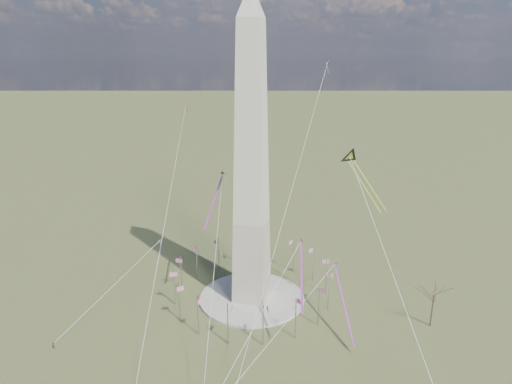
% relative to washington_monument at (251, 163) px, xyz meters
% --- Properties ---
extents(ground, '(2000.00, 2000.00, 0.00)m').
position_rel_washington_monument_xyz_m(ground, '(0.00, 0.00, -47.95)').
color(ground, '#4C572B').
rests_on(ground, ground).
extents(plaza, '(36.00, 36.00, 0.80)m').
position_rel_washington_monument_xyz_m(plaza, '(0.00, 0.00, -47.55)').
color(plaza, '#BCB4AC').
rests_on(plaza, ground).
extents(washington_monument, '(15.56, 15.56, 100.00)m').
position_rel_washington_monument_xyz_m(washington_monument, '(0.00, 0.00, 0.00)').
color(washington_monument, beige).
rests_on(washington_monument, plaza).
extents(flagpole_ring, '(54.40, 54.40, 13.00)m').
position_rel_washington_monument_xyz_m(flagpole_ring, '(-0.00, -0.00, -40.68)').
color(flagpole_ring, '#AEB0B5').
rests_on(flagpole_ring, ground).
extents(tree_near, '(9.08, 9.08, 15.88)m').
position_rel_washington_monument_xyz_m(tree_near, '(57.85, -1.31, -36.63)').
color(tree_near, '#48362B').
rests_on(tree_near, ground).
extents(person_west, '(0.98, 0.79, 1.92)m').
position_rel_washington_monument_xyz_m(person_west, '(-47.73, -40.95, -46.99)').
color(person_west, gray).
rests_on(person_west, ground).
extents(kite_delta_black, '(15.82, 17.39, 15.80)m').
position_rel_washington_monument_xyz_m(kite_delta_black, '(30.57, 5.20, 1.75)').
color(kite_delta_black, black).
rests_on(kite_delta_black, ground).
extents(kite_diamond_purple, '(1.96, 3.18, 10.09)m').
position_rel_washington_monument_xyz_m(kite_diamond_purple, '(-33.07, 1.06, -30.44)').
color(kite_diamond_purple, '#481B7B').
rests_on(kite_diamond_purple, ground).
extents(kite_streamer_left, '(5.20, 20.04, 13.88)m').
position_rel_washington_monument_xyz_m(kite_streamer_left, '(19.06, -14.74, -25.95)').
color(kite_streamer_left, red).
rests_on(kite_streamer_left, ground).
extents(kite_streamer_mid, '(1.90, 20.14, 13.82)m').
position_rel_washington_monument_xyz_m(kite_streamer_mid, '(-11.65, -0.69, -10.33)').
color(kite_streamer_mid, red).
rests_on(kite_streamer_mid, ground).
extents(kite_streamer_right, '(9.52, 21.96, 15.81)m').
position_rel_washington_monument_xyz_m(kite_streamer_right, '(30.41, -7.32, -36.44)').
color(kite_streamer_right, red).
rests_on(kite_streamer_right, ground).
extents(kite_small_red, '(1.00, 1.67, 3.96)m').
position_rel_washington_monument_xyz_m(kite_small_red, '(-33.40, 28.19, 14.58)').
color(kite_small_red, red).
rests_on(kite_small_red, ground).
extents(kite_small_white, '(1.47, 2.26, 4.93)m').
position_rel_washington_monument_xyz_m(kite_small_white, '(16.93, 49.78, 29.12)').
color(kite_small_white, silver).
rests_on(kite_small_white, ground).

